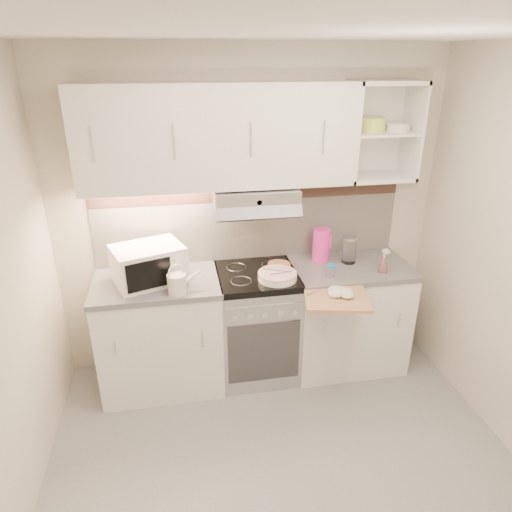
# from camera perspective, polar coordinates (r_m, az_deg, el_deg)

# --- Properties ---
(ground) EXTENTS (3.00, 3.00, 0.00)m
(ground) POSITION_cam_1_polar(r_m,az_deg,el_deg) (3.15, 4.17, -26.08)
(ground) COLOR gray
(ground) RESTS_ON ground
(room_shell) EXTENTS (3.04, 2.84, 2.52)m
(room_shell) POSITION_cam_1_polar(r_m,az_deg,el_deg) (2.52, 3.24, 5.71)
(room_shell) COLOR beige
(room_shell) RESTS_ON ground
(base_cabinet_left) EXTENTS (0.90, 0.60, 0.86)m
(base_cabinet_left) POSITION_cam_1_polar(r_m,az_deg,el_deg) (3.64, -11.75, -9.65)
(base_cabinet_left) COLOR white
(base_cabinet_left) RESTS_ON ground
(worktop_left) EXTENTS (0.92, 0.62, 0.04)m
(worktop_left) POSITION_cam_1_polar(r_m,az_deg,el_deg) (3.42, -12.37, -3.33)
(worktop_left) COLOR slate
(worktop_left) RESTS_ON base_cabinet_left
(base_cabinet_right) EXTENTS (0.90, 0.60, 0.86)m
(base_cabinet_right) POSITION_cam_1_polar(r_m,az_deg,el_deg) (3.87, 11.18, -7.45)
(base_cabinet_right) COLOR white
(base_cabinet_right) RESTS_ON ground
(worktop_right) EXTENTS (0.92, 0.62, 0.04)m
(worktop_right) POSITION_cam_1_polar(r_m,az_deg,el_deg) (3.66, 11.73, -1.40)
(worktop_right) COLOR slate
(worktop_right) RESTS_ON base_cabinet_right
(electric_range) EXTENTS (0.60, 0.60, 0.90)m
(electric_range) POSITION_cam_1_polar(r_m,az_deg,el_deg) (3.67, 0.10, -8.42)
(electric_range) COLOR #B7B7BC
(electric_range) RESTS_ON ground
(microwave) EXTENTS (0.57, 0.49, 0.27)m
(microwave) POSITION_cam_1_polar(r_m,az_deg,el_deg) (3.36, -13.31, -1.00)
(microwave) COLOR white
(microwave) RESTS_ON worktop_left
(watering_can) EXTENTS (0.25, 0.15, 0.22)m
(watering_can) POSITION_cam_1_polar(r_m,az_deg,el_deg) (3.18, -9.72, -3.30)
(watering_can) COLOR silver
(watering_can) RESTS_ON worktop_left
(plate_stack) EXTENTS (0.29, 0.29, 0.06)m
(plate_stack) POSITION_cam_1_polar(r_m,az_deg,el_deg) (3.35, 2.69, -2.49)
(plate_stack) COLOR white
(plate_stack) RESTS_ON electric_range
(bread_loaf) EXTENTS (0.18, 0.18, 0.04)m
(bread_loaf) POSITION_cam_1_polar(r_m,az_deg,el_deg) (3.51, 2.90, -1.30)
(bread_loaf) COLOR olive
(bread_loaf) RESTS_ON electric_range
(pink_pitcher) EXTENTS (0.14, 0.13, 0.27)m
(pink_pitcher) POSITION_cam_1_polar(r_m,az_deg,el_deg) (3.64, 8.14, 1.36)
(pink_pitcher) COLOR #F830A9
(pink_pitcher) RESTS_ON worktop_right
(glass_jar) EXTENTS (0.12, 0.12, 0.22)m
(glass_jar) POSITION_cam_1_polar(r_m,az_deg,el_deg) (3.65, 11.59, 0.80)
(glass_jar) COLOR silver
(glass_jar) RESTS_ON worktop_right
(spice_jar) EXTENTS (0.07, 0.07, 0.10)m
(spice_jar) POSITION_cam_1_polar(r_m,az_deg,el_deg) (3.41, 9.35, -1.83)
(spice_jar) COLOR silver
(spice_jar) RESTS_ON worktop_right
(spray_bottle) EXTENTS (0.08, 0.08, 0.20)m
(spray_bottle) POSITION_cam_1_polar(r_m,az_deg,el_deg) (3.57, 15.66, -0.77)
(spray_bottle) COLOR pink
(spray_bottle) RESTS_ON worktop_right
(cutting_board) EXTENTS (0.50, 0.47, 0.02)m
(cutting_board) POSITION_cam_1_polar(r_m,az_deg,el_deg) (3.21, 9.98, -5.16)
(cutting_board) COLOR #A36A4F
(cutting_board) RESTS_ON base_cabinet_right
(dish_towel) EXTENTS (0.23, 0.20, 0.06)m
(dish_towel) POSITION_cam_1_polar(r_m,az_deg,el_deg) (3.22, 10.64, -4.23)
(dish_towel) COLOR white
(dish_towel) RESTS_ON cutting_board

